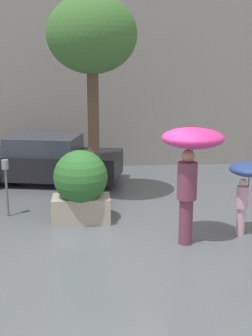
# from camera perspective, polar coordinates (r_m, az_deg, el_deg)

# --- Properties ---
(ground_plane) EXTENTS (40.00, 40.00, 0.00)m
(ground_plane) POSITION_cam_1_polar(r_m,az_deg,el_deg) (7.71, -1.29, -10.41)
(ground_plane) COLOR #51565B
(building_facade) EXTENTS (18.00, 0.30, 6.00)m
(building_facade) POSITION_cam_1_polar(r_m,az_deg,el_deg) (13.56, -2.98, 12.85)
(building_facade) COLOR gray
(building_facade) RESTS_ON ground
(planter_box) EXTENTS (1.19, 1.11, 1.51)m
(planter_box) POSITION_cam_1_polar(r_m,az_deg,el_deg) (8.65, -6.14, -2.23)
(planter_box) COLOR #9E9384
(planter_box) RESTS_ON ground
(person_adult) EXTENTS (1.10, 1.10, 2.10)m
(person_adult) POSITION_cam_1_polar(r_m,az_deg,el_deg) (7.48, 8.83, 2.11)
(person_adult) COLOR brown
(person_adult) RESTS_ON ground
(person_child) EXTENTS (0.75, 0.75, 1.41)m
(person_child) POSITION_cam_1_polar(r_m,az_deg,el_deg) (8.13, 16.19, -1.21)
(person_child) COLOR #D199B7
(person_child) RESTS_ON ground
(parked_car_near) EXTENTS (4.42, 2.57, 1.30)m
(parked_car_near) POSITION_cam_1_polar(r_m,az_deg,el_deg) (11.92, -10.89, 1.00)
(parked_car_near) COLOR black
(parked_car_near) RESTS_ON ground
(street_tree) EXTENTS (2.03, 2.03, 4.70)m
(street_tree) POSITION_cam_1_polar(r_m,az_deg,el_deg) (9.82, -4.64, 17.18)
(street_tree) COLOR brown
(street_tree) RESTS_ON ground
(parking_meter) EXTENTS (0.14, 0.14, 1.24)m
(parking_meter) POSITION_cam_1_polar(r_m,az_deg,el_deg) (9.24, -15.97, -1.04)
(parking_meter) COLOR #595B60
(parking_meter) RESTS_ON ground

